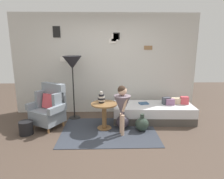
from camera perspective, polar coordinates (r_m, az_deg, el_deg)
ground_plane at (r=3.80m, az=-1.93°, el=-15.96°), size 12.00×12.00×0.00m
gallery_wall at (r=5.30m, az=-1.96°, el=7.23°), size 4.80×0.12×2.60m
rug at (r=4.37m, az=-0.87°, el=-11.82°), size 2.01×1.48×0.01m
armchair at (r=4.68m, az=-17.54°, el=-5.01°), size 0.90×0.83×0.97m
daybed at (r=4.98m, az=11.57°, el=-6.45°), size 1.93×0.88×0.40m
pillow_head at (r=5.14m, az=20.08°, el=-2.95°), size 0.19×0.14×0.19m
pillow_mid at (r=5.13m, az=17.86°, el=-3.09°), size 0.22×0.15×0.14m
pillow_back at (r=4.98m, az=16.33°, el=-3.43°), size 0.21×0.14×0.15m
pillow_extra at (r=5.00m, az=15.27°, el=-3.13°), size 0.19×0.13×0.17m
side_table at (r=4.35m, az=-2.24°, el=-6.09°), size 0.57×0.57×0.58m
vase_striped at (r=4.32m, az=-3.06°, el=-2.53°), size 0.16×0.16×0.25m
floor_lamp at (r=4.86m, az=-11.33°, el=7.10°), size 0.46×0.46×1.56m
person_child at (r=3.99m, az=2.94°, el=-4.23°), size 0.34×0.34×1.04m
book_on_daybed at (r=4.93m, az=9.06°, el=-3.93°), size 0.25×0.20×0.03m
demijohn_near at (r=4.45m, az=3.06°, el=-9.27°), size 0.29×0.29×0.38m
demijohn_far at (r=4.38m, az=8.59°, el=-9.80°), size 0.29×0.29×0.38m
magazine_basket at (r=4.55m, az=-23.44°, el=-10.06°), size 0.28×0.28×0.28m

